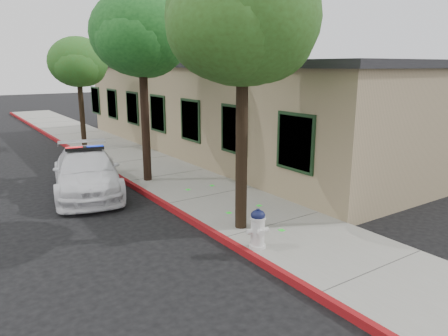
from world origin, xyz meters
TOP-DOWN VIEW (x-y plane):
  - ground at (0.00, 0.00)m, footprint 120.00×120.00m
  - sidewalk at (1.60, 3.00)m, footprint 3.20×60.00m
  - red_curb at (0.06, 3.00)m, footprint 0.14×60.00m
  - clapboard_building at (6.69, 9.00)m, footprint 7.30×20.89m
  - police_car at (-1.38, 5.89)m, footprint 3.08×5.25m
  - fire_hydrant at (0.35, -0.87)m, footprint 0.51×0.45m
  - street_tree_near at (0.78, 0.31)m, footprint 3.81×3.51m
  - street_tree_mid at (0.70, 5.80)m, footprint 3.34×3.46m
  - street_tree_far at (0.74, 13.35)m, footprint 2.82×2.92m

SIDE VIEW (x-z plane):
  - ground at x=0.00m, z-range 0.00..0.00m
  - sidewalk at x=1.60m, z-range 0.00..0.15m
  - red_curb at x=0.06m, z-range 0.00..0.16m
  - fire_hydrant at x=0.35m, z-range 0.15..1.04m
  - police_car at x=-1.38m, z-range -0.06..1.49m
  - clapboard_building at x=6.69m, z-range 0.01..4.25m
  - street_tree_far at x=0.74m, z-range 1.48..6.76m
  - street_tree_near at x=0.78m, z-range 1.73..8.15m
  - street_tree_mid at x=0.70m, z-range 1.77..8.15m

